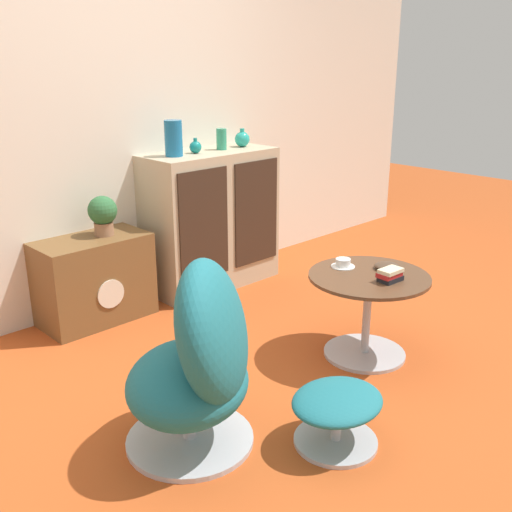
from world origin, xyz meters
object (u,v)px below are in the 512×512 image
Objects in this scene: tv_console at (94,279)px; egg_chair at (200,360)px; bowl at (387,266)px; vase_inner_left at (195,147)px; coffee_table at (367,305)px; sideboard at (211,220)px; vase_inner_right at (221,139)px; book_stack at (390,275)px; vase_rightmost at (242,139)px; vase_leftmost at (173,138)px; teacup at (343,264)px; ottoman at (337,408)px; potted_plant at (103,213)px.

egg_chair is (-0.34, -1.46, 0.13)m from tv_console.
vase_inner_left is at bearing 96.02° from bowl.
coffee_table is at bearing 175.65° from bowl.
sideboard is 0.57m from vase_inner_right.
vase_inner_left reaches higher than egg_chair.
tv_console is at bearing 117.16° from book_stack.
tv_console is 1.05× the size of coffee_table.
vase_rightmost is (0.20, 0.00, -0.02)m from vase_inner_right.
bowl is at bearing -88.64° from sideboard.
egg_chair is 6.55× the size of vase_rightmost.
tv_console is 1.04m from vase_leftmost.
vase_inner_right reaches higher than bowl.
sideboard reaches higher than tv_console.
teacup is at bearing -94.98° from sideboard.
egg_chair is at bearing -134.01° from vase_inner_right.
coffee_table is at bearing -0.59° from egg_chair.
coffee_table is at bearing -82.67° from vase_leftmost.
tv_console is at bearing 177.54° from vase_leftmost.
ottoman is 1.83× the size of vase_leftmost.
vase_inner_left is (0.82, -0.03, 0.74)m from tv_console.
teacup is (0.19, -1.27, -0.59)m from vase_leftmost.
tv_console is 1.55m from teacup.
book_stack is at bearing 19.41° from ottoman.
ottoman is 2.90× the size of vase_inner_right.
book_stack is (0.75, 0.27, 0.34)m from ottoman.
vase_inner_left is at bearing 178.15° from sideboard.
teacup is (-0.42, -1.27, -0.53)m from vase_rightmost.
vase_rightmost reaches higher than sideboard.
teacup is at bearing -60.68° from potted_plant.
vase_rightmost is at bearing 0.00° from vase_inner_left.
coffee_table is at bearing -60.87° from tv_console.
sideboard is 1.13× the size of egg_chair.
tv_console is 5.15× the size of teacup.
book_stack is at bearing -90.24° from teacup.
egg_chair reaches higher than potted_plant.
sideboard is 1.58m from book_stack.
vase_inner_left reaches higher than ottoman.
potted_plant reaches higher than bowl.
egg_chair is 6.46× the size of teacup.
egg_chair is 1.87m from vase_leftmost.
sideboard is at bearing -1.85° from vase_inner_left.
potted_plant reaches higher than teacup.
vase_rightmost is at bearing 75.01° from book_stack.
egg_chair is 0.62m from ottoman.
vase_rightmost reaches higher than book_stack.
potted_plant is 1.77m from book_stack.
vase_inner_left is at bearing -2.21° from potted_plant.
vase_leftmost is at bearing 98.44° from teacup.
tv_console is 1.82m from book_stack.
vase_inner_right reaches higher than tv_console.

